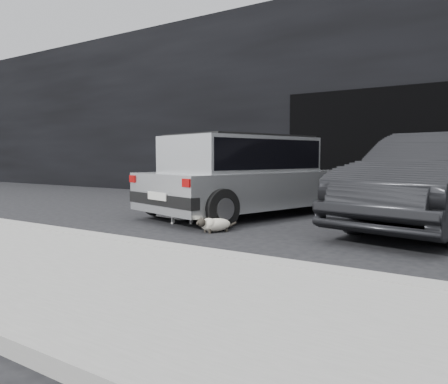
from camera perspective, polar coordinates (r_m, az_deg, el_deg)
The scene contains 9 objects.
ground at distance 7.23m, azimuth 2.40°, elevation -3.84°, with size 80.00×80.00×0.00m, color black.
building_facade at distance 12.50m, azimuth 21.24°, elevation 10.92°, with size 34.00×4.00×5.00m, color black.
garage_opening at distance 10.47m, azimuth 18.69°, elevation 5.69°, with size 4.00×0.10×2.60m, color black.
curb at distance 4.55m, azimuth -3.79°, elevation -8.15°, with size 18.00×0.25×0.12m, color gray.
sidewalk at distance 3.70m, azimuth -15.36°, elevation -11.40°, with size 18.00×2.20×0.11m, color gray.
silver_hatchback at distance 7.90m, azimuth 2.74°, elevation 2.63°, with size 2.76×4.24×1.44m.
second_car at distance 7.12m, azimuth 26.23°, elevation 1.35°, with size 1.51×4.34×1.43m, color black.
cat_siamese at distance 6.17m, azimuth -1.40°, elevation -4.27°, with size 0.40×0.67×0.24m.
cat_white at distance 7.00m, azimuth -5.20°, elevation -2.72°, with size 0.65×0.50×0.35m.
Camera 1 is at (3.69, -6.13, 1.07)m, focal length 35.00 mm.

